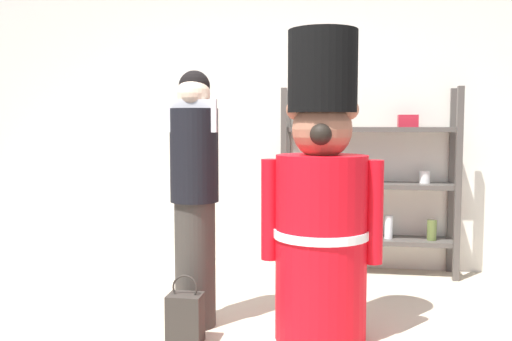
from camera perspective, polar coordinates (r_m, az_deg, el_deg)
The scene contains 5 objects.
back_wall at distance 5.06m, azimuth 3.88°, elevation 4.96°, with size 6.40×0.12×2.60m, color silver.
merchandise_shelf at distance 4.85m, azimuth 11.46°, elevation -1.24°, with size 1.47×0.35×1.59m.
teddy_bear_guard at distance 3.30m, azimuth 6.73°, elevation -3.64°, with size 0.72×0.56×1.82m.
person_shopper at distance 3.50m, azimuth -6.34°, elevation -2.27°, with size 0.32×0.30×1.61m.
shopping_bag at distance 3.37m, azimuth -7.28°, elevation -14.80°, with size 0.20×0.15×0.41m.
Camera 1 is at (0.46, -2.84, 1.27)m, focal length 38.91 mm.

